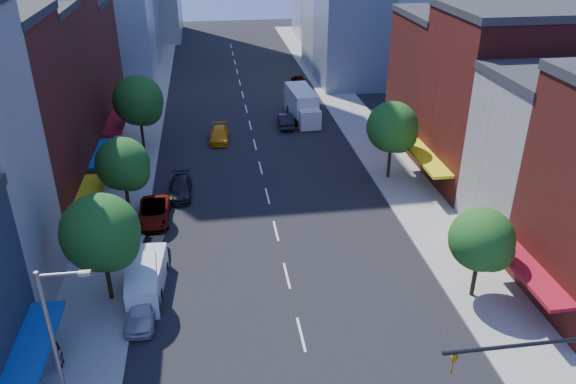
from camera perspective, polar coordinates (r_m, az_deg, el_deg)
name	(u,v)px	position (r m, az deg, el deg)	size (l,w,h in m)	color
sidewalk_left	(138,137)	(63.95, -14.99, 5.46)	(5.00, 120.00, 0.15)	gray
sidewalk_right	(360,125)	(65.67, 7.29, 6.75)	(5.00, 120.00, 0.15)	gray
bldg_left_3	(12,107)	(53.25, -26.21, 7.79)	(12.00, 8.00, 15.00)	#591C16
bldg_left_4	(36,69)	(60.83, -24.27, 11.30)	(12.00, 9.00, 17.00)	#5D1716
bldg_left_5	(60,65)	(70.22, -22.12, 11.84)	(12.00, 10.00, 13.00)	#591C16
bldg_right_1	(565,160)	(45.82, 26.29, 2.91)	(12.00, 8.00, 12.00)	silver
bldg_right_2	(508,103)	(52.45, 21.46, 8.44)	(12.00, 10.00, 15.00)	#5D1716
bldg_right_3	(459,82)	(61.23, 16.96, 10.63)	(12.00, 10.00, 13.00)	#591C16
streetlight	(58,344)	(27.66, -22.32, -14.09)	(2.25, 0.25, 9.00)	slate
tree_left_near	(103,235)	(35.71, -18.26, -4.20)	(4.80, 4.80, 7.30)	black
tree_left_mid	(125,166)	(45.54, -16.25, 2.54)	(4.20, 4.20, 6.65)	black
tree_left_far	(140,102)	(58.32, -14.82, 8.78)	(5.00, 5.00, 7.75)	black
tree_right_near	(484,242)	(36.59, 19.27, -4.81)	(4.00, 4.00, 6.20)	black
tree_right_far	(394,129)	(51.18, 10.71, 6.29)	(4.60, 4.60, 7.20)	black
parked_car_front	(142,310)	(35.86, -14.59, -11.50)	(1.75, 4.35, 1.48)	#A7A7AC
parked_car_second	(153,254)	(41.02, -13.55, -6.09)	(1.42, 4.07, 1.34)	black
parked_car_third	(154,212)	(46.17, -13.48, -2.02)	(2.44, 5.29, 1.47)	#999999
parked_car_rear	(180,188)	(49.72, -10.90, 0.39)	(1.94, 4.78, 1.39)	black
cargo_van_near	(142,286)	(37.35, -14.61, -9.21)	(2.37, 5.02, 2.07)	silver
cargo_van_far	(150,274)	(38.52, -13.86, -8.05)	(2.11, 4.55, 1.89)	silver
taxi	(219,134)	(61.13, -7.01, 5.83)	(1.95, 4.80, 1.39)	orange
traffic_car_oncoming	(286,120)	(64.74, -0.26, 7.31)	(1.60, 4.60, 1.52)	black
traffic_car_far	(299,80)	(81.01, 1.11, 11.31)	(1.59, 3.95, 1.35)	#999999
box_truck	(302,106)	(66.96, 1.45, 8.77)	(3.12, 8.74, 3.46)	silver
pedestrian_far	(57,355)	(33.83, -22.46, -15.06)	(0.84, 0.65, 1.72)	#999999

